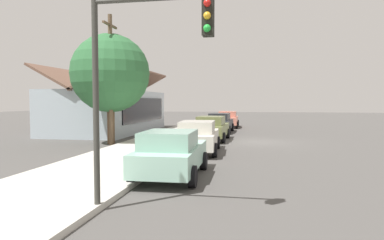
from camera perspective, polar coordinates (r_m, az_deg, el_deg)
The scene contains 12 objects.
ground_plane at distance 22.03m, azimuth 10.40°, elevation -3.59°, with size 120.00×120.00×0.00m, color #4C4947.
sidewalk_curb at distance 22.73m, azimuth -3.88°, elevation -3.13°, with size 60.00×4.20×0.16m, color beige.
car_seafoam at distance 11.60m, azimuth -3.46°, elevation -5.53°, with size 4.42×2.15×1.59m.
car_ivory at distance 17.09m, azimuth 1.02°, elevation -2.72°, with size 4.76×2.22×1.59m.
car_olive at distance 22.44m, azimuth 3.29°, elevation -1.33°, with size 4.56×2.11×1.59m.
car_charcoal at distance 28.20m, azimuth 4.68°, elevation -0.42°, with size 4.46×2.05×1.59m.
car_coral at distance 33.63m, azimuth 5.97°, elevation 0.15°, with size 4.48×2.11×1.59m.
storefront_building at distance 29.57m, azimuth -13.46°, elevation 1.64°, with size 12.85×6.41×5.14m.
shade_tree at distance 21.15m, azimuth -13.39°, elevation 7.51°, with size 4.65×4.65×6.54m.
traffic_light_main at distance 7.85m, azimuth -8.72°, elevation 9.90°, with size 0.37×2.79×5.20m.
utility_pole_wooden at distance 20.43m, azimuth -13.34°, elevation 6.89°, with size 1.80×0.24×7.50m.
fire_hydrant_red at distance 19.95m, azimuth -1.77°, elevation -2.80°, with size 0.22×0.22×0.71m.
Camera 1 is at (-21.88, -0.02, 2.56)m, focal length 32.17 mm.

